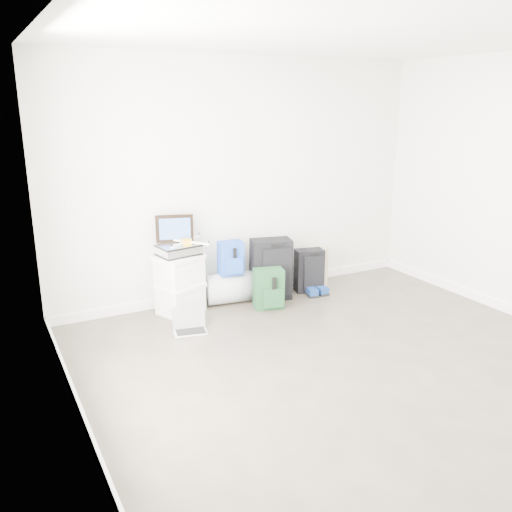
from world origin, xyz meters
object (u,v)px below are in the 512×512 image
duffel_bag (230,288)px  carry_on (309,270)px  boxes_stack (180,284)px  briefcase (179,250)px  laptop (190,326)px  large_suitcase (271,269)px

duffel_bag → carry_on: bearing=3.1°
duffel_bag → boxes_stack: bearing=-168.9°
briefcase → carry_on: bearing=-11.6°
boxes_stack → carry_on: boxes_stack is taller
boxes_stack → briefcase: bearing=158.1°
briefcase → duffel_bag: briefcase is taller
boxes_stack → briefcase: size_ratio=1.58×
boxes_stack → laptop: bearing=-122.5°
briefcase → large_suitcase: briefcase is taller
boxes_stack → duffel_bag: (0.61, 0.02, -0.15)m
laptop → carry_on: bearing=26.9°
boxes_stack → carry_on: size_ratio=1.25×
carry_on → laptop: 1.77m
boxes_stack → carry_on: (1.60, -0.08, -0.07)m
duffel_bag → laptop: (-0.70, -0.54, -0.11)m
briefcase → duffel_bag: 0.81m
large_suitcase → briefcase: bearing=-169.3°
laptop → large_suitcase: bearing=32.9°
briefcase → large_suitcase: 1.14m
boxes_stack → carry_on: 1.61m
duffel_bag → large_suitcase: large_suitcase is taller
briefcase → large_suitcase: bearing=-12.8°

